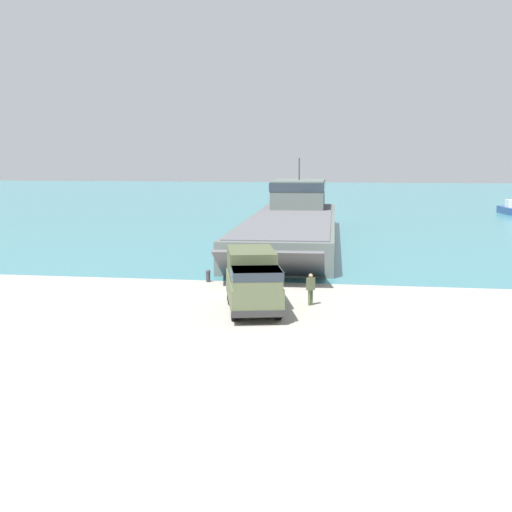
{
  "coord_description": "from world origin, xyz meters",
  "views": [
    {
      "loc": [
        6.89,
        -38.69,
        7.77
      ],
      "look_at": [
        0.07,
        1.94,
        2.05
      ],
      "focal_mm": 50.0,
      "sensor_mm": 36.0,
      "label": 1
    }
  ],
  "objects_px": {
    "mooring_bollard": "(208,275)",
    "moored_boat_a": "(511,209)",
    "landing_craft": "(294,219)",
    "military_truck": "(253,280)",
    "soldier_on_ramp": "(311,287)"
  },
  "relations": [
    {
      "from": "military_truck",
      "to": "moored_boat_a",
      "type": "height_order",
      "value": "military_truck"
    },
    {
      "from": "military_truck",
      "to": "mooring_bollard",
      "type": "distance_m",
      "value": 8.87
    },
    {
      "from": "landing_craft",
      "to": "mooring_bollard",
      "type": "relative_size",
      "value": 55.79
    },
    {
      "from": "military_truck",
      "to": "moored_boat_a",
      "type": "xyz_separation_m",
      "value": [
        24.57,
        67.57,
        -0.91
      ]
    },
    {
      "from": "mooring_bollard",
      "to": "moored_boat_a",
      "type": "bearing_deg",
      "value": 64.33
    },
    {
      "from": "landing_craft",
      "to": "moored_boat_a",
      "type": "xyz_separation_m",
      "value": [
        26.23,
        34.91,
        -1.21
      ]
    },
    {
      "from": "landing_craft",
      "to": "soldier_on_ramp",
      "type": "height_order",
      "value": "landing_craft"
    },
    {
      "from": "military_truck",
      "to": "mooring_bollard",
      "type": "xyz_separation_m",
      "value": [
        -4.18,
        7.73,
        -1.15
      ]
    },
    {
      "from": "soldier_on_ramp",
      "to": "mooring_bollard",
      "type": "distance_m",
      "value": 9.27
    },
    {
      "from": "moored_boat_a",
      "to": "mooring_bollard",
      "type": "bearing_deg",
      "value": -122.33
    },
    {
      "from": "landing_craft",
      "to": "moored_boat_a",
      "type": "bearing_deg",
      "value": 49.83
    },
    {
      "from": "soldier_on_ramp",
      "to": "landing_craft",
      "type": "bearing_deg",
      "value": 138.82
    },
    {
      "from": "mooring_bollard",
      "to": "soldier_on_ramp",
      "type": "bearing_deg",
      "value": -40.9
    },
    {
      "from": "landing_craft",
      "to": "military_truck",
      "type": "bearing_deg",
      "value": -90.36
    },
    {
      "from": "soldier_on_ramp",
      "to": "mooring_bollard",
      "type": "height_order",
      "value": "soldier_on_ramp"
    }
  ]
}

